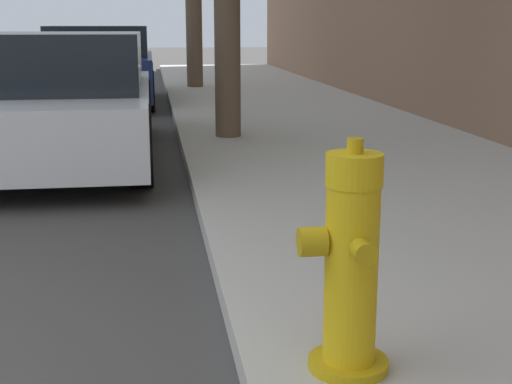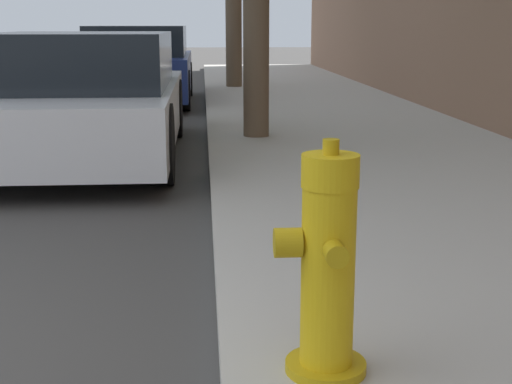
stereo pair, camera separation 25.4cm
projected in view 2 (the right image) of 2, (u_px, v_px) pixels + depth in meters
name	position (u px, v px, depth m)	size (l,w,h in m)	color
fire_hydrant	(327.00, 269.00, 2.49)	(0.34, 0.35, 0.85)	#C39C11
parked_car_near	(85.00, 98.00, 7.12)	(1.84, 4.27, 1.26)	silver
parked_car_mid	(140.00, 66.00, 12.13)	(1.74, 3.82, 1.30)	navy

